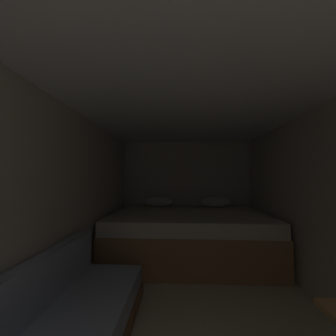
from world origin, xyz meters
The scene contains 5 objects.
ground_plane centered at (0.00, 2.01, 0.00)m, with size 6.85×6.85×0.00m, color beige.
wall_back centered at (0.00, 4.46, 1.04)m, with size 2.73×0.05×2.09m, color beige.
wall_left centered at (-1.34, 2.01, 1.04)m, with size 0.05×4.85×2.09m, color beige.
ceiling_slab centered at (0.00, 2.01, 2.11)m, with size 2.73×4.85×0.05m, color white.
bed centered at (0.00, 3.53, 0.38)m, with size 2.51×1.75×0.95m.
Camera 1 is at (-0.15, -0.13, 1.34)m, focal length 23.16 mm.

